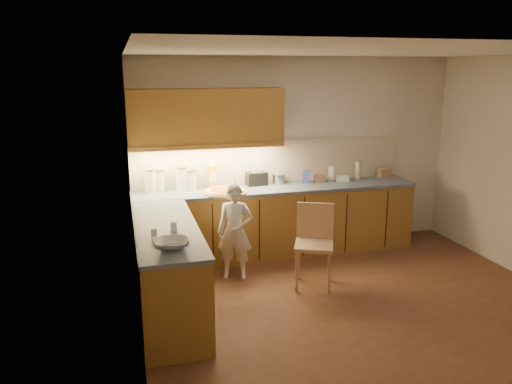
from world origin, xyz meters
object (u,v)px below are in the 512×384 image
(child, at_px, (235,232))
(pizza_on_board, at_px, (225,191))
(oil_jug, at_px, (212,176))
(wooden_chair, at_px, (314,239))
(toaster, at_px, (257,179))

(child, bearing_deg, pizza_on_board, 109.29)
(child, height_order, oil_jug, oil_jug)
(oil_jug, bearing_deg, wooden_chair, -52.18)
(pizza_on_board, relative_size, child, 0.48)
(child, height_order, wooden_chair, child)
(wooden_chair, relative_size, toaster, 3.28)
(pizza_on_board, bearing_deg, child, -89.17)
(oil_jug, relative_size, toaster, 1.26)
(oil_jug, distance_m, toaster, 0.61)
(pizza_on_board, relative_size, oil_jug, 1.50)
(pizza_on_board, xyz_separation_m, toaster, (0.50, 0.32, 0.06))
(wooden_chair, xyz_separation_m, oil_jug, (-0.95, 1.22, 0.54))
(pizza_on_board, distance_m, wooden_chair, 1.31)
(child, distance_m, wooden_chair, 0.93)
(wooden_chair, height_order, oil_jug, oil_jug)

